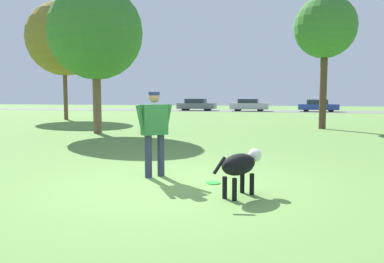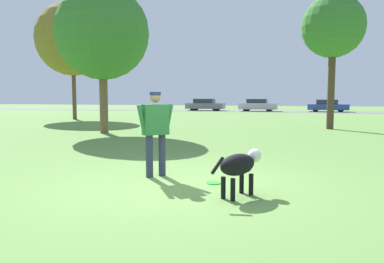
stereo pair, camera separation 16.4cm
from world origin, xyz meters
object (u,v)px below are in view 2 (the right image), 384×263
(frisbee, at_px, (214,183))
(parked_car_grey, at_px, (205,105))
(tree_far_left, at_px, (73,39))
(parked_car_silver, at_px, (258,105))
(dog, at_px, (240,165))
(tree_near_left, at_px, (102,33))
(parked_car_blue, at_px, (328,106))
(person, at_px, (156,127))
(tree_mid_center, at_px, (333,27))

(frisbee, bearing_deg, parked_car_grey, 105.15)
(parked_car_grey, bearing_deg, tree_far_left, -103.88)
(tree_far_left, relative_size, parked_car_silver, 1.93)
(parked_car_grey, relative_size, parked_car_silver, 1.06)
(dog, bearing_deg, parked_car_silver, 33.70)
(tree_near_left, bearing_deg, parked_car_blue, 69.32)
(person, distance_m, parked_car_blue, 34.15)
(tree_near_left, xyz_separation_m, tree_far_left, (-6.85, 8.00, 1.23))
(parked_car_silver, bearing_deg, frisbee, -84.09)
(parked_car_grey, bearing_deg, dog, -75.75)
(tree_mid_center, xyz_separation_m, parked_car_blue, (1.04, 21.81, -4.00))
(dog, relative_size, tree_mid_center, 0.17)
(person, relative_size, frisbee, 6.42)
(person, xyz_separation_m, tree_mid_center, (3.70, 12.00, 3.69))
(tree_mid_center, bearing_deg, dog, -98.77)
(parked_car_blue, bearing_deg, person, -95.53)
(person, xyz_separation_m, parked_car_grey, (-8.06, 33.78, -0.27))
(tree_near_left, xyz_separation_m, parked_car_silver, (3.05, 26.25, -3.39))
(tree_near_left, bearing_deg, dog, -49.52)
(frisbee, height_order, tree_near_left, tree_near_left)
(dog, height_order, parked_car_grey, parked_car_grey)
(frisbee, bearing_deg, person, 168.77)
(person, distance_m, tree_far_left, 19.98)
(parked_car_silver, bearing_deg, parked_car_grey, 177.72)
(dog, xyz_separation_m, parked_car_grey, (-9.77, 34.70, 0.18))
(tree_mid_center, height_order, parked_car_blue, tree_mid_center)
(dog, distance_m, tree_far_left, 21.83)
(tree_near_left, height_order, tree_far_left, tree_far_left)
(person, xyz_separation_m, tree_near_left, (-5.28, 7.27, 3.11))
(dog, distance_m, tree_near_left, 11.34)
(tree_far_left, height_order, parked_car_silver, tree_far_left)
(tree_mid_center, xyz_separation_m, parked_car_silver, (-5.93, 21.52, -3.96))
(person, bearing_deg, parked_car_grey, 57.81)
(dog, bearing_deg, parked_car_blue, 22.19)
(tree_mid_center, relative_size, tree_far_left, 0.79)
(frisbee, relative_size, parked_car_silver, 0.06)
(tree_mid_center, relative_size, parked_car_blue, 1.52)
(parked_car_silver, bearing_deg, tree_near_left, -96.44)
(person, relative_size, parked_car_blue, 0.39)
(person, bearing_deg, tree_near_left, 80.38)
(dog, xyz_separation_m, tree_near_left, (-6.99, 8.19, 3.57))
(tree_far_left, distance_m, parked_car_grey, 19.50)
(dog, distance_m, tree_mid_center, 13.72)
(frisbee, distance_m, tree_far_left, 21.07)
(dog, distance_m, parked_car_blue, 34.87)
(parked_car_blue, bearing_deg, tree_mid_center, -90.27)
(tree_mid_center, height_order, parked_car_grey, tree_mid_center)
(dog, xyz_separation_m, parked_car_blue, (3.03, 34.73, 0.15))
(tree_far_left, relative_size, parked_car_blue, 1.92)
(person, xyz_separation_m, tree_far_left, (-12.13, 15.27, 4.34))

